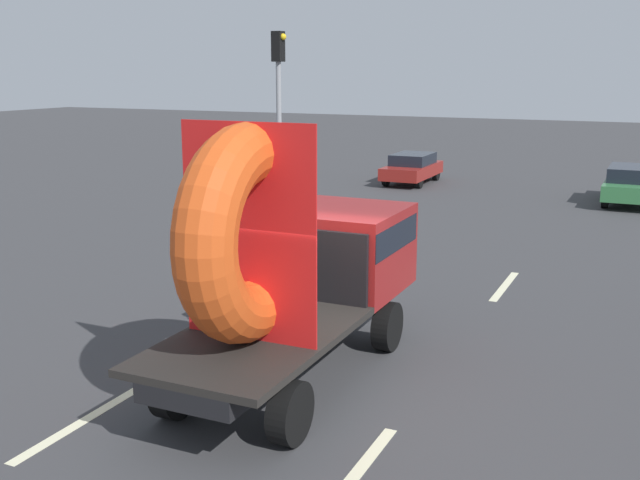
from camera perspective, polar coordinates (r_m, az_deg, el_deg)
The scene contains 8 objects.
ground_plane at distance 11.30m, azimuth -1.67°, elevation -10.52°, with size 120.00×120.00×0.00m, color #38383A.
flatbed_truck at distance 10.96m, azimuth -1.60°, elevation -1.39°, with size 2.02×5.52×3.84m.
distant_sedan at distance 27.54m, azimuth 22.49°, elevation 3.95°, with size 1.67×3.90×1.27m.
traffic_light at distance 23.67m, azimuth -3.12°, elevation 10.82°, with size 0.42×0.36×5.57m.
lane_dash_left_near at distance 10.61m, azimuth -17.09°, elevation -12.71°, with size 2.65×0.16×0.01m, color beige.
lane_dash_left_far at distance 17.63m, azimuth 1.99°, elevation -1.87°, with size 2.68×0.16×0.01m, color beige.
lane_dash_right_far at distance 16.38m, azimuth 13.76°, elevation -3.39°, with size 2.35×0.16×0.01m, color beige.
oncoming_car at distance 30.33m, azimuth 6.97°, elevation 5.46°, with size 1.54×3.59×1.17m.
Camera 1 is at (4.64, -9.27, 4.48)m, focal length 42.42 mm.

